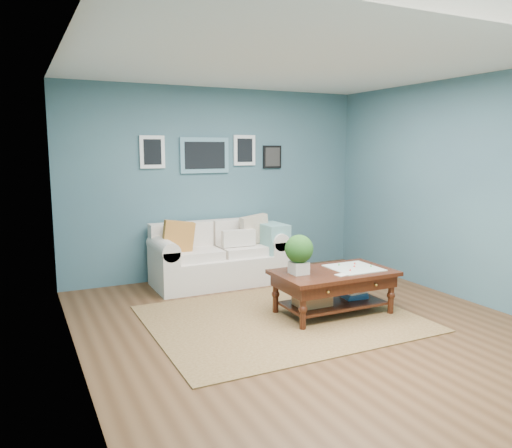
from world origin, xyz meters
TOP-DOWN VIEW (x-y plane):
  - room_shell at (-0.00, 0.06)m, footprint 5.00×5.02m
  - area_rug at (-0.12, 0.34)m, footprint 2.81×2.25m
  - loveseat at (-0.12, 2.02)m, footprint 1.82×0.83m
  - coffee_table at (0.41, 0.25)m, footprint 1.33×0.78m

SIDE VIEW (x-z plane):
  - area_rug at x=-0.12m, z-range 0.00..0.01m
  - loveseat at x=-0.12m, z-range -0.09..0.85m
  - coffee_table at x=0.41m, z-range -0.05..0.88m
  - room_shell at x=0.00m, z-range 0.01..2.71m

